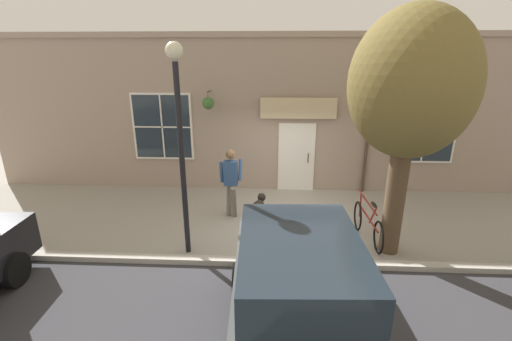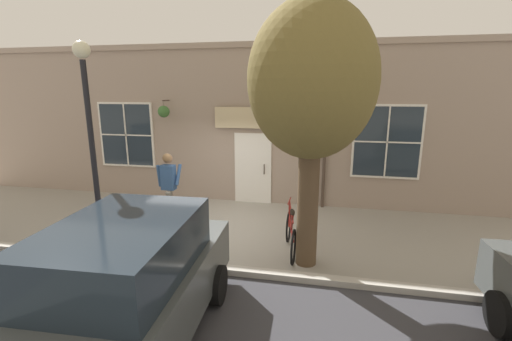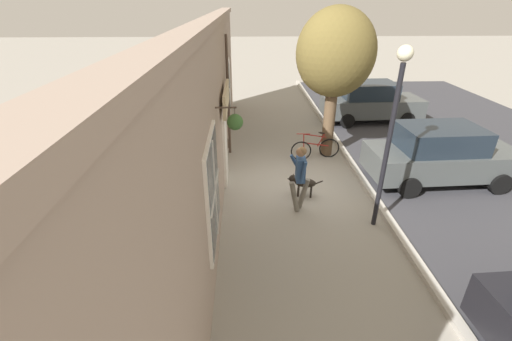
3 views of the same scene
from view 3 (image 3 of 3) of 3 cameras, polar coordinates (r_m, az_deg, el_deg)
The scene contains 10 objects.
ground_plane at distance 10.40m, azimuth 7.00°, elevation -2.29°, with size 90.00×90.00×0.00m, color gray.
curb_and_road at distance 12.67m, azimuth 34.12°, elevation -1.39°, with size 10.10×28.00×0.12m.
storefront_facade at distance 9.41m, azimuth -6.65°, elevation 9.95°, with size 0.95×18.00×4.63m.
pedestrian_walking at distance 8.67m, azimuth 7.38°, elevation -0.35°, with size 0.57×0.55×1.80m.
dog_on_leash at distance 9.65m, azimuth 7.82°, elevation -1.99°, with size 0.99×0.40×0.64m.
street_tree_by_curb at distance 11.63m, azimuth 12.78°, elevation 18.02°, with size 2.51×2.26×4.87m.
leaning_bicycle at distance 12.02m, azimuth 9.85°, elevation 3.66°, with size 1.73×0.26×1.01m.
parked_car_mid_block at distance 11.51m, azimuth 28.41°, elevation 2.33°, with size 4.37×2.08×1.75m.
parked_car_far_end at distance 16.41m, azimuth 18.53°, elevation 10.80°, with size 4.37×2.08×1.75m.
street_lamp at distance 7.89m, azimuth 21.97°, elevation 8.62°, with size 0.32×0.32×4.22m.
Camera 3 is at (-1.58, -8.97, 5.01)m, focal length 24.00 mm.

